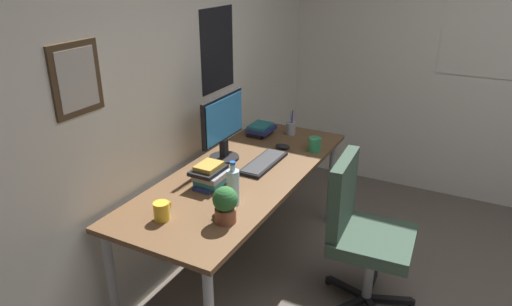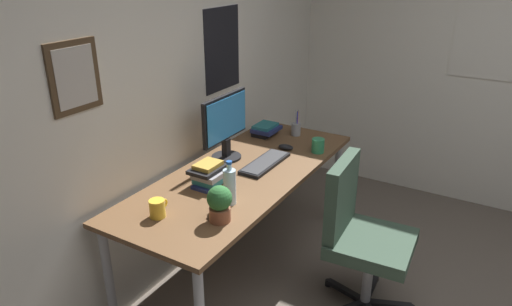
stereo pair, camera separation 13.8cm
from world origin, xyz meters
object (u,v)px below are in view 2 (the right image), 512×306
pen_cup (296,128)px  monitor (225,124)px  coffee_mug_near (318,145)px  coffee_mug_far (158,208)px  office_chair (359,230)px  keyboard (265,163)px  computer_mouse (286,147)px  water_bottle (230,186)px  book_stack_right (209,174)px  book_stack_left (266,129)px  potted_plant (220,202)px

pen_cup → monitor: bearing=161.3°
coffee_mug_near → coffee_mug_far: coffee_mug_near is taller
office_chair → monitor: monitor is taller
keyboard → computer_mouse: computer_mouse is taller
keyboard → water_bottle: 0.56m
office_chair → coffee_mug_near: (0.47, 0.48, 0.27)m
water_bottle → coffee_mug_near: 0.92m
office_chair → monitor: bearing=86.3°
office_chair → book_stack_right: (-0.32, 0.84, 0.29)m
coffee_mug_far → office_chair: bearing=-48.3°
office_chair → coffee_mug_far: office_chair is taller
coffee_mug_far → book_stack_right: bearing=-1.3°
book_stack_right → computer_mouse: bearing=-11.2°
keyboard → computer_mouse: bearing=0.6°
office_chair → keyboard: size_ratio=2.21×
office_chair → coffee_mug_far: (-0.75, 0.85, 0.27)m
book_stack_left → potted_plant: bearing=-160.8°
computer_mouse → potted_plant: potted_plant is taller
pen_cup → book_stack_left: (-0.11, 0.20, -0.01)m
office_chair → water_bottle: 0.82m
water_bottle → pen_cup: 1.15m
monitor → keyboard: size_ratio=1.07×
office_chair → potted_plant: office_chair is taller
computer_mouse → coffee_mug_near: bearing=-71.3°
computer_mouse → book_stack_right: 0.73m
monitor → keyboard: monitor is taller
water_bottle → pen_cup: bearing=7.9°
keyboard → water_bottle: (-0.54, -0.09, 0.09)m
monitor → book_stack_right: bearing=-160.0°
monitor → water_bottle: (-0.51, -0.37, -0.13)m
computer_mouse → book_stack_right: bearing=168.8°
book_stack_right → pen_cup: bearing=-4.2°
book_stack_left → book_stack_right: (-0.90, -0.13, 0.02)m
coffee_mug_near → pen_cup: 0.35m
keyboard → book_stack_left: (0.48, 0.27, 0.03)m
office_chair → computer_mouse: (0.40, 0.69, 0.24)m
keyboard → book_stack_right: book_stack_right is taller
office_chair → keyboard: 0.74m
potted_plant → book_stack_left: (1.20, 0.42, -0.06)m
office_chair → book_stack_left: 1.16m
potted_plant → pen_cup: (1.31, 0.21, -0.05)m
water_bottle → coffee_mug_far: water_bottle is taller
computer_mouse → pen_cup: size_ratio=0.55×
office_chair → monitor: 1.08m
water_bottle → monitor: bearing=36.2°
keyboard → pen_cup: bearing=6.7°
keyboard → water_bottle: bearing=-170.8°
coffee_mug_far → potted_plant: (0.13, -0.30, 0.06)m
coffee_mug_far → book_stack_left: bearing=5.1°
pen_cup → coffee_mug_near: bearing=-128.4°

